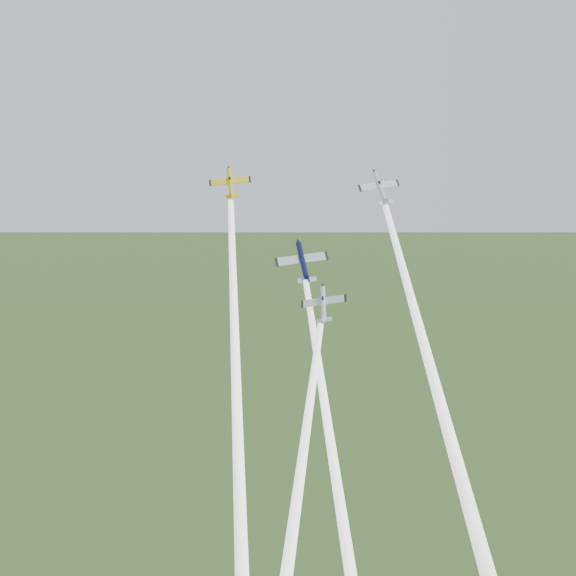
% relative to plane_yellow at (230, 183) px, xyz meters
% --- Properties ---
extents(plane_yellow, '(7.38, 4.79, 6.77)m').
position_rel_plane_yellow_xyz_m(plane_yellow, '(0.00, 0.00, 0.00)').
color(plane_yellow, gold).
extents(smoke_trail_yellow, '(4.31, 41.01, 62.87)m').
position_rel_plane_yellow_xyz_m(smoke_trail_yellow, '(1.11, -21.24, -33.55)').
color(smoke_trail_yellow, white).
extents(plane_navy, '(10.21, 7.26, 8.77)m').
position_rel_plane_yellow_xyz_m(plane_navy, '(11.47, -4.30, -12.27)').
color(plane_navy, '#0C0F36').
extents(smoke_trail_navy, '(9.74, 37.98, 58.70)m').
position_rel_plane_yellow_xyz_m(smoke_trail_navy, '(15.43, -23.86, -43.74)').
color(smoke_trail_navy, white).
extents(plane_silver_right, '(8.74, 6.56, 7.26)m').
position_rel_plane_yellow_xyz_m(plane_silver_right, '(23.60, -4.54, -0.56)').
color(plane_silver_right, silver).
extents(smoke_trail_silver_right, '(12.57, 30.83, 48.57)m').
position_rel_plane_yellow_xyz_m(smoke_trail_silver_right, '(29.12, -20.34, -26.96)').
color(smoke_trail_silver_right, white).
extents(plane_silver_low, '(7.15, 7.06, 7.86)m').
position_rel_plane_yellow_xyz_m(plane_silver_low, '(14.10, -11.43, -17.59)').
color(plane_silver_low, '#B3BAC2').
extents(smoke_trail_silver_low, '(11.83, 29.74, 46.60)m').
position_rel_plane_yellow_xyz_m(smoke_trail_silver_low, '(8.96, -26.70, -43.01)').
color(smoke_trail_silver_low, white).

